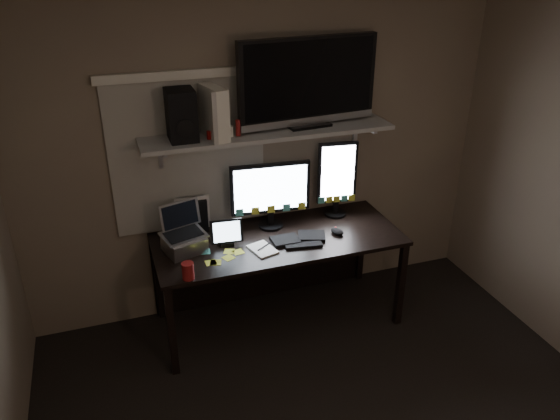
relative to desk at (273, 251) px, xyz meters
name	(u,v)px	position (x,y,z in m)	size (l,w,h in m)	color
back_wall	(262,154)	(0.00, 0.25, 0.70)	(3.60, 3.60, 0.00)	#6D5C4E
window_blinds	(189,156)	(-0.55, 0.24, 0.75)	(1.10, 0.02, 1.10)	#B4B1A1
desk	(273,251)	(0.00, 0.00, 0.00)	(1.80, 0.75, 0.73)	black
wall_shelf	(269,133)	(0.00, 0.08, 0.91)	(1.80, 0.35, 0.03)	#A3A39F
monitor_landscape	(270,195)	(0.00, 0.07, 0.44)	(0.60, 0.06, 0.52)	black
monitor_portrait	(337,179)	(0.55, 0.09, 0.48)	(0.31, 0.06, 0.61)	black
keyboard	(299,238)	(0.13, -0.20, 0.19)	(0.41, 0.16, 0.02)	black
mouse	(337,231)	(0.43, -0.21, 0.20)	(0.07, 0.11, 0.04)	black
notepad	(263,249)	(-0.16, -0.26, 0.18)	(0.15, 0.21, 0.01)	white
tablet	(226,232)	(-0.38, -0.10, 0.28)	(0.23, 0.09, 0.20)	black
file_sorter	(193,215)	(-0.56, 0.18, 0.31)	(0.21, 0.10, 0.27)	black
laptop	(183,231)	(-0.68, -0.11, 0.34)	(0.29, 0.24, 0.33)	#ADADB1
cup	(188,271)	(-0.72, -0.45, 0.23)	(0.08, 0.08, 0.11)	maroon
sticky_notes	(220,255)	(-0.46, -0.24, 0.18)	(0.31, 0.23, 0.00)	#D4D73A
tv	(308,82)	(0.30, 0.10, 1.24)	(1.04, 0.19, 0.62)	black
game_console	(214,112)	(-0.39, 0.05, 1.10)	(0.09, 0.29, 0.35)	silver
speaker	(181,115)	(-0.60, 0.08, 1.10)	(0.18, 0.22, 0.34)	black
bottles	(223,129)	(-0.34, 0.03, 0.99)	(0.20, 0.05, 0.13)	#A50F0C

